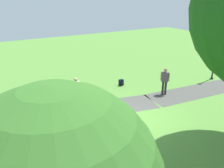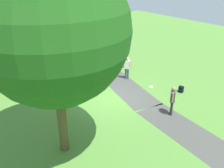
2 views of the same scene
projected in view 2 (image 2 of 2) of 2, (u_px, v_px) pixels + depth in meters
name	position (u px, v px, depth m)	size (l,w,h in m)	color
ground_plane	(113.00, 99.00, 15.03)	(48.00, 48.00, 0.00)	#518535
footpath_segment_near	(208.00, 147.00, 11.06)	(8.13, 2.53, 0.01)	#484843
footpath_segment_mid	(118.00, 81.00, 17.42)	(8.22, 3.57, 0.01)	#484843
footpath_segment_far	(87.00, 49.00, 24.18)	(8.17, 4.45, 0.01)	#484843
large_shade_tree	(53.00, 30.00, 8.76)	(5.55, 5.55, 7.96)	#4D4425
lawn_boulder	(123.00, 61.00, 20.04)	(1.37, 1.16, 0.76)	gray
woman_with_handbag	(127.00, 67.00, 17.41)	(0.43, 0.41, 1.58)	#30495D
man_near_boulder	(173.00, 99.00, 13.10)	(0.41, 0.43, 1.63)	#2B242B
handbag_on_grass	(113.00, 77.00, 17.76)	(0.36, 0.36, 0.31)	navy
backpack_by_boulder	(113.00, 61.00, 20.61)	(0.35, 0.35, 0.40)	navy
spare_backpack_on_lawn	(181.00, 89.00, 15.80)	(0.31, 0.29, 0.40)	black
frisbee_on_grass	(151.00, 87.00, 16.56)	(0.27, 0.27, 0.02)	white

